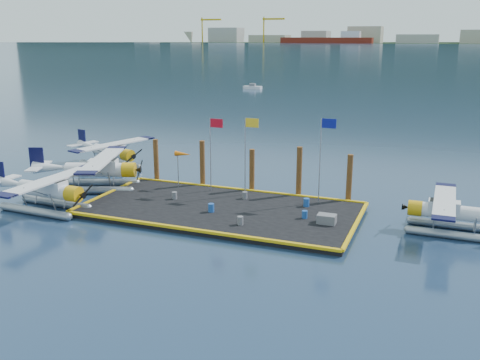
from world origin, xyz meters
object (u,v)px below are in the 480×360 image
(flagpole_yellow, at_px, (248,145))
(windsock, at_px, (183,155))
(drum_3, at_px, (211,208))
(flagpole_red, at_px, (213,143))
(seaplane_b, at_px, (99,172))
(piling_2, at_px, (252,172))
(piling_1, at_px, (202,165))
(drum_4, at_px, (306,202))
(piling_4, at_px, (349,180))
(seaplane_d, at_px, (449,214))
(drum_0, at_px, (174,195))
(seaplane_a, at_px, (48,192))
(drum_5, at_px, (245,195))
(drum_1, at_px, (240,221))
(flagpole_blue, at_px, (323,148))
(seaplane_c, at_px, (112,154))
(crate, at_px, (327,219))
(piling_0, at_px, (156,162))
(drum_2, at_px, (305,214))
(piling_3, at_px, (299,173))

(flagpole_yellow, relative_size, windsock, 1.99)
(drum_3, xyz_separation_m, windsock, (-4.77, 4.97, 2.52))
(flagpole_red, bearing_deg, seaplane_b, -168.59)
(piling_2, bearing_deg, piling_1, 180.00)
(drum_4, relative_size, flagpole_red, 0.10)
(piling_4, bearing_deg, seaplane_d, -27.83)
(drum_0, relative_size, piling_4, 0.14)
(seaplane_a, xyz_separation_m, drum_5, (12.99, 7.10, -0.81))
(seaplane_b, bearing_deg, drum_3, 56.12)
(drum_3, bearing_deg, piling_2, 83.44)
(flagpole_yellow, bearing_deg, drum_1, -73.51)
(seaplane_a, bearing_deg, drum_4, 113.64)
(drum_5, bearing_deg, flagpole_red, 161.50)
(flagpole_blue, xyz_separation_m, piling_1, (-10.70, 1.60, -2.59))
(seaplane_c, distance_m, piling_1, 12.01)
(drum_0, distance_m, drum_1, 7.82)
(drum_5, xyz_separation_m, crate, (7.21, -3.31, 0.04))
(windsock, bearing_deg, flagpole_blue, -0.00)
(flagpole_yellow, height_order, piling_0, flagpole_yellow)
(flagpole_yellow, bearing_deg, seaplane_d, -8.51)
(windsock, bearing_deg, seaplane_a, -130.92)
(drum_1, relative_size, flagpole_red, 0.10)
(seaplane_b, xyz_separation_m, piling_2, (12.55, 3.57, 0.30))
(flagpole_blue, bearing_deg, flagpole_yellow, 180.00)
(drum_0, distance_m, piling_4, 13.64)
(piling_1, distance_m, piling_4, 12.50)
(seaplane_c, bearing_deg, flagpole_red, 86.48)
(seaplane_a, relative_size, piling_0, 2.40)
(seaplane_a, height_order, piling_2, piling_2)
(flagpole_red, bearing_deg, crate, -22.83)
(seaplane_a, bearing_deg, seaplane_c, -163.11)
(drum_1, bearing_deg, seaplane_b, 162.06)
(piling_4, bearing_deg, seaplane_c, 171.85)
(drum_0, xyz_separation_m, piling_2, (4.73, 4.72, 1.22))
(seaplane_b, height_order, piling_2, piling_2)
(drum_2, bearing_deg, piling_1, 152.30)
(seaplane_b, relative_size, drum_3, 16.48)
(seaplane_b, xyz_separation_m, flagpole_red, (9.75, 1.97, 2.79))
(piling_0, bearing_deg, flagpole_red, -14.46)
(drum_4, height_order, flagpole_yellow, flagpole_yellow)
(drum_2, xyz_separation_m, drum_3, (-6.68, -1.10, 0.04))
(drum_0, relative_size, drum_5, 1.02)
(piling_1, bearing_deg, windsock, -122.66)
(seaplane_c, height_order, piling_1, piling_1)
(drum_1, xyz_separation_m, flagpole_red, (-4.99, 6.74, 3.70))
(seaplane_a, height_order, piling_1, piling_1)
(seaplane_d, height_order, drum_1, seaplane_d)
(seaplane_c, height_order, drum_5, seaplane_c)
(piling_3, height_order, piling_4, piling_3)
(seaplane_b, distance_m, flagpole_yellow, 13.22)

